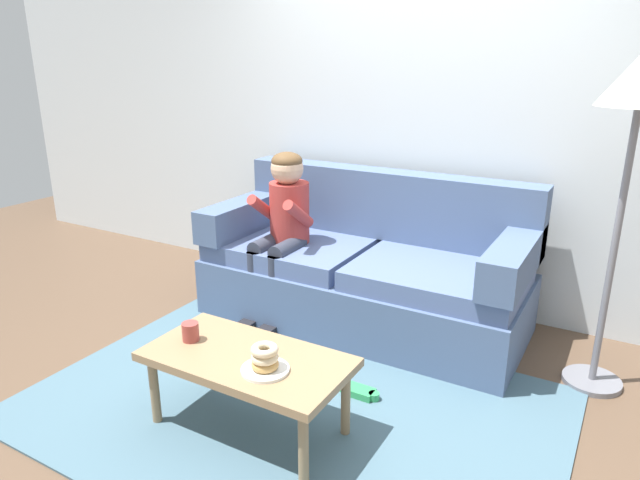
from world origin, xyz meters
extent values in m
plane|color=brown|center=(0.00, 0.00, 0.00)|extent=(10.00, 10.00, 0.00)
cube|color=silver|center=(0.00, 1.40, 1.40)|extent=(8.00, 0.10, 2.80)
cube|color=#476675|center=(0.00, -0.25, 0.01)|extent=(2.58, 1.78, 0.01)
cube|color=slate|center=(-0.11, 0.80, 0.19)|extent=(2.05, 0.90, 0.38)
cube|color=slate|center=(-0.62, 0.75, 0.44)|extent=(0.98, 0.74, 0.12)
cube|color=slate|center=(0.40, 0.75, 0.44)|extent=(0.98, 0.74, 0.12)
cube|color=slate|center=(-0.11, 1.15, 0.73)|extent=(2.05, 0.20, 0.45)
cube|color=slate|center=(-1.03, 0.80, 0.61)|extent=(0.20, 0.90, 0.22)
cube|color=slate|center=(0.81, 0.80, 0.61)|extent=(0.20, 0.90, 0.22)
cube|color=#937551|center=(-0.07, -0.49, 0.37)|extent=(0.95, 0.49, 0.04)
cylinder|color=#937551|center=(-0.49, -0.67, 0.18)|extent=(0.04, 0.04, 0.35)
cylinder|color=#937551|center=(0.34, -0.67, 0.18)|extent=(0.04, 0.04, 0.35)
cylinder|color=#937551|center=(-0.49, -0.30, 0.18)|extent=(0.04, 0.04, 0.35)
cylinder|color=#937551|center=(0.34, -0.30, 0.18)|extent=(0.04, 0.04, 0.35)
cylinder|color=#AD3833|center=(-0.62, 0.72, 0.70)|extent=(0.26, 0.26, 0.40)
sphere|color=#DBAD89|center=(-0.62, 0.70, 1.00)|extent=(0.21, 0.21, 0.21)
ellipsoid|color=brown|center=(-0.62, 0.70, 1.04)|extent=(0.20, 0.20, 0.12)
cylinder|color=#333847|center=(-0.70, 0.57, 0.51)|extent=(0.11, 0.30, 0.11)
cylinder|color=#333847|center=(-0.70, 0.42, 0.28)|extent=(0.09, 0.09, 0.44)
cube|color=black|center=(-0.70, 0.37, 0.03)|extent=(0.10, 0.20, 0.06)
cylinder|color=#AD3833|center=(-0.75, 0.62, 0.74)|extent=(0.07, 0.29, 0.23)
cylinder|color=#333847|center=(-0.54, 0.57, 0.51)|extent=(0.11, 0.30, 0.11)
cylinder|color=#333847|center=(-0.54, 0.42, 0.28)|extent=(0.09, 0.09, 0.44)
cube|color=black|center=(-0.54, 0.37, 0.03)|extent=(0.10, 0.20, 0.06)
cylinder|color=#AD3833|center=(-0.48, 0.62, 0.74)|extent=(0.07, 0.29, 0.23)
cylinder|color=white|center=(0.08, -0.55, 0.40)|extent=(0.21, 0.21, 0.01)
torus|color=tan|center=(0.08, -0.55, 0.42)|extent=(0.17, 0.17, 0.04)
torus|color=beige|center=(0.08, -0.55, 0.46)|extent=(0.16, 0.16, 0.04)
torus|color=beige|center=(0.08, -0.55, 0.50)|extent=(0.16, 0.16, 0.04)
cylinder|color=#993D38|center=(-0.39, -0.50, 0.44)|extent=(0.08, 0.08, 0.09)
cube|color=#339E56|center=(0.26, 0.01, 0.03)|extent=(0.16, 0.09, 0.05)
cylinder|color=#339E56|center=(0.17, 0.01, 0.03)|extent=(0.06, 0.06, 0.05)
cylinder|color=#339E56|center=(0.34, 0.01, 0.03)|extent=(0.06, 0.06, 0.05)
cylinder|color=slate|center=(1.29, 0.75, 0.01)|extent=(0.30, 0.30, 0.03)
cylinder|color=slate|center=(1.29, 0.75, 0.77)|extent=(0.04, 0.04, 1.48)
camera|label=1|loc=(1.35, -2.29, 1.69)|focal=31.80mm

